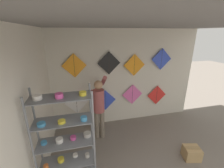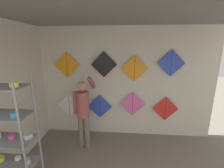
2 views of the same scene
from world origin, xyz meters
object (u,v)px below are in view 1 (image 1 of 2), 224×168
(shopkeeper, at_px, (99,105))
(kite_6, at_px, (134,65))
(kite_5, at_px, (109,63))
(shelf_rack, at_px, (66,141))
(kite_4, at_px, (74,66))
(kite_3, at_px, (157,95))
(cardboard_box, at_px, (192,153))
(kite_0, at_px, (77,103))
(kite_1, at_px, (105,100))
(kite_2, at_px, (132,94))
(kite_7, at_px, (161,59))

(shopkeeper, bearing_deg, kite_6, 28.91)
(kite_5, bearing_deg, kite_6, 0.00)
(shelf_rack, height_order, kite_4, kite_4)
(kite_3, xyz_separation_m, kite_4, (-2.50, 0.00, 1.09))
(kite_5, bearing_deg, kite_4, 180.00)
(kite_5, bearing_deg, kite_3, 0.00)
(cardboard_box, bearing_deg, kite_0, 143.31)
(shelf_rack, relative_size, cardboard_box, 4.93)
(kite_0, relative_size, kite_4, 1.00)
(kite_1, relative_size, kite_2, 1.00)
(kite_5, height_order, kite_6, kite_5)
(kite_2, distance_m, kite_5, 1.24)
(shopkeeper, relative_size, kite_7, 2.65)
(kite_1, height_order, kite_6, kite_6)
(shelf_rack, xyz_separation_m, shopkeeper, (0.72, 1.40, -0.16))
(kite_1, bearing_deg, kite_0, 180.00)
(shelf_rack, distance_m, kite_1, 2.25)
(shopkeeper, relative_size, kite_6, 2.65)
(kite_1, bearing_deg, kite_2, 0.00)
(kite_0, height_order, kite_5, kite_5)
(kite_4, distance_m, kite_6, 1.68)
(shelf_rack, relative_size, kite_3, 3.05)
(kite_7, bearing_deg, cardboard_box, -93.97)
(shelf_rack, bearing_deg, kite_1, 63.42)
(kite_4, bearing_deg, kite_3, 0.00)
(kite_1, bearing_deg, cardboard_box, -48.51)
(kite_7, bearing_deg, kite_6, 180.00)
(cardboard_box, distance_m, kite_5, 2.92)
(kite_0, bearing_deg, shopkeeper, -47.01)
(kite_0, height_order, kite_1, kite_0)
(kite_2, distance_m, kite_6, 0.91)
(kite_3, bearing_deg, kite_0, 180.00)
(kite_6, bearing_deg, kite_5, 180.00)
(kite_2, distance_m, kite_7, 1.37)
(kite_5, relative_size, kite_7, 1.00)
(kite_7, bearing_deg, shelf_rack, -143.82)
(cardboard_box, xyz_separation_m, kite_4, (-2.41, 1.81, 1.73))
(kite_1, xyz_separation_m, kite_7, (1.73, 0.00, 1.15))
(shelf_rack, height_order, cardboard_box, shelf_rack)
(kite_0, height_order, kite_2, kite_2)
(shopkeeper, distance_m, cardboard_box, 2.38)
(kite_4, height_order, kite_6, kite_4)
(kite_1, distance_m, kite_3, 1.69)
(shopkeeper, height_order, kite_1, shopkeeper)
(kite_3, distance_m, kite_5, 1.93)
(shopkeeper, bearing_deg, kite_2, 29.25)
(cardboard_box, bearing_deg, kite_3, 87.09)
(shelf_rack, bearing_deg, kite_0, 85.18)
(shelf_rack, height_order, kite_3, shelf_rack)
(kite_1, bearing_deg, kite_4, 180.00)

